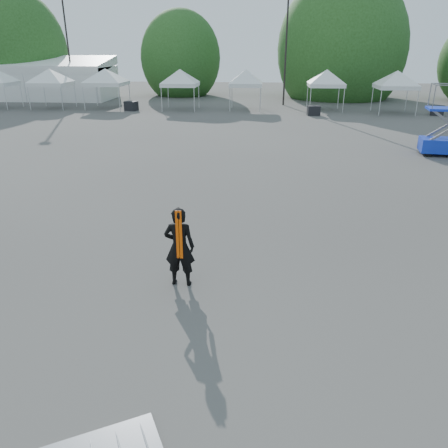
{
  "coord_description": "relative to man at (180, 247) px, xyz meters",
  "views": [
    {
      "loc": [
        1.08,
        -10.37,
        5.07
      ],
      "look_at": [
        0.28,
        -1.15,
        1.3
      ],
      "focal_mm": 35.0,
      "sensor_mm": 36.0,
      "label": 1
    }
  ],
  "objects": [
    {
      "name": "ground",
      "position": [
        0.67,
        1.68,
        -0.93
      ],
      "size": [
        120.0,
        120.0,
        0.0
      ],
      "primitive_type": "plane",
      "color": "#474442",
      "rests_on": "ground"
    },
    {
      "name": "marquee",
      "position": [
        -21.33,
        36.68,
        1.03
      ],
      "size": [
        15.0,
        6.25,
        4.23
      ],
      "color": "white",
      "rests_on": "ground"
    },
    {
      "name": "light_pole_west",
      "position": [
        -17.33,
        35.68,
        4.84
      ],
      "size": [
        0.6,
        0.25,
        10.3
      ],
      "color": "black",
      "rests_on": "ground"
    },
    {
      "name": "light_pole_east",
      "position": [
        3.67,
        33.68,
        4.58
      ],
      "size": [
        0.6,
        0.25,
        9.8
      ],
      "color": "black",
      "rests_on": "ground"
    },
    {
      "name": "tree_far_w",
      "position": [
        -25.33,
        39.68,
        3.6
      ],
      "size": [
        4.8,
        4.8,
        7.3
      ],
      "color": "#382314",
      "rests_on": "ground"
    },
    {
      "name": "tree_mid_w",
      "position": [
        -7.33,
        41.68,
        2.99
      ],
      "size": [
        4.16,
        4.16,
        6.33
      ],
      "color": "#382314",
      "rests_on": "ground"
    },
    {
      "name": "tree_mid_e",
      "position": [
        9.67,
        40.68,
        3.91
      ],
      "size": [
        5.12,
        5.12,
        7.79
      ],
      "color": "#382314",
      "rests_on": "ground"
    },
    {
      "name": "tent_b",
      "position": [
        -16.63,
        29.54,
        2.12
      ],
      "size": [
        4.34,
        4.34,
        3.88
      ],
      "color": "silver",
      "rests_on": "ground"
    },
    {
      "name": "tent_c",
      "position": [
        -11.92,
        30.13,
        2.12
      ],
      "size": [
        4.66,
        4.66,
        3.88
      ],
      "color": "silver",
      "rests_on": "ground"
    },
    {
      "name": "tent_d",
      "position": [
        -5.29,
        29.67,
        2.12
      ],
      "size": [
        4.17,
        4.17,
        3.88
      ],
      "color": "silver",
      "rests_on": "ground"
    },
    {
      "name": "tent_e",
      "position": [
        0.28,
        30.01,
        2.12
      ],
      "size": [
        3.86,
        3.86,
        3.88
      ],
      "color": "silver",
      "rests_on": "ground"
    },
    {
      "name": "tent_f",
      "position": [
        7.01,
        30.32,
        2.12
      ],
      "size": [
        4.11,
        4.11,
        3.88
      ],
      "color": "silver",
      "rests_on": "ground"
    },
    {
      "name": "tent_g",
      "position": [
        12.35,
        28.93,
        2.12
      ],
      "size": [
        4.27,
        4.27,
        3.88
      ],
      "color": "silver",
      "rests_on": "ground"
    },
    {
      "name": "man",
      "position": [
        0.0,
        0.0,
        0.0
      ],
      "size": [
        0.68,
        0.45,
        1.86
      ],
      "rotation": [
        0.0,
        0.0,
        3.13
      ],
      "color": "black",
      "rests_on": "ground"
    },
    {
      "name": "crate_west",
      "position": [
        -9.42,
        28.7,
        -0.55
      ],
      "size": [
        1.19,
        1.06,
        0.77
      ],
      "primitive_type": "cube",
      "rotation": [
        0.0,
        0.0,
        -0.34
      ],
      "color": "black",
      "rests_on": "ground"
    },
    {
      "name": "crate_mid",
      "position": [
        5.79,
        27.16,
        -0.56
      ],
      "size": [
        1.01,
        0.82,
        0.75
      ],
      "primitive_type": "cube",
      "rotation": [
        0.0,
        0.0,
        0.08
      ],
      "color": "black",
      "rests_on": "ground"
    },
    {
      "name": "crate_east",
      "position": [
        15.57,
        28.06,
        -0.55
      ],
      "size": [
        1.17,
        1.03,
        0.76
      ],
      "primitive_type": "cube",
      "rotation": [
        0.0,
        0.0,
        -0.32
      ],
      "color": "black",
      "rests_on": "ground"
    }
  ]
}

